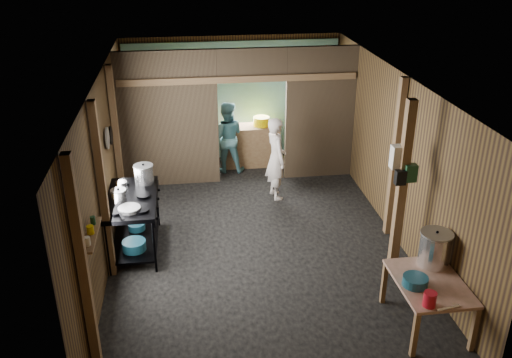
{
  "coord_description": "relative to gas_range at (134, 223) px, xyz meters",
  "views": [
    {
      "loc": [
        -1.02,
        -7.69,
        4.57
      ],
      "look_at": [
        0.0,
        -0.2,
        1.1
      ],
      "focal_mm": 38.45,
      "sensor_mm": 36.0,
      "label": 1
    }
  ],
  "objects": [
    {
      "name": "floor",
      "position": [
        1.88,
        0.15,
        -0.45
      ],
      "size": [
        4.5,
        7.0,
        0.0
      ],
      "primitive_type": "cube",
      "color": "black",
      "rests_on": "ground"
    },
    {
      "name": "ceiling",
      "position": [
        1.88,
        0.15,
        2.15
      ],
      "size": [
        4.5,
        7.0,
        0.0
      ],
      "primitive_type": "cube",
      "color": "#312D29",
      "rests_on": "ground"
    },
    {
      "name": "wall_back",
      "position": [
        1.88,
        3.65,
        0.85
      ],
      "size": [
        4.5,
        0.0,
        2.6
      ],
      "primitive_type": "cube",
      "color": "brown",
      "rests_on": "ground"
    },
    {
      "name": "wall_front",
      "position": [
        1.88,
        -3.35,
        0.85
      ],
      "size": [
        4.5,
        0.0,
        2.6
      ],
      "primitive_type": "cube",
      "color": "brown",
      "rests_on": "ground"
    },
    {
      "name": "wall_left",
      "position": [
        -0.37,
        0.15,
        0.85
      ],
      "size": [
        0.0,
        7.0,
        2.6
      ],
      "primitive_type": "cube",
      "color": "brown",
      "rests_on": "ground"
    },
    {
      "name": "wall_right",
      "position": [
        4.13,
        0.15,
        0.85
      ],
      "size": [
        0.0,
        7.0,
        2.6
      ],
      "primitive_type": "cube",
      "color": "brown",
      "rests_on": "ground"
    },
    {
      "name": "partition_left",
      "position": [
        0.55,
        2.35,
        0.85
      ],
      "size": [
        1.85,
        0.1,
        2.6
      ],
      "primitive_type": "cube",
      "color": "brown",
      "rests_on": "floor"
    },
    {
      "name": "partition_right",
      "position": [
        3.46,
        2.35,
        0.85
      ],
      "size": [
        1.35,
        0.1,
        2.6
      ],
      "primitive_type": "cube",
      "color": "brown",
      "rests_on": "floor"
    },
    {
      "name": "partition_header",
      "position": [
        2.13,
        2.35,
        1.85
      ],
      "size": [
        1.3,
        0.1,
        0.6
      ],
      "primitive_type": "cube",
      "color": "brown",
      "rests_on": "wall_back"
    },
    {
      "name": "turquoise_panel",
      "position": [
        1.88,
        3.59,
        0.8
      ],
      "size": [
        4.4,
        0.06,
        2.5
      ],
      "primitive_type": "cube",
      "color": "#72BAB7",
      "rests_on": "wall_back"
    },
    {
      "name": "back_counter",
      "position": [
        2.18,
        3.1,
        -0.02
      ],
      "size": [
        1.2,
        0.5,
        0.85
      ],
      "primitive_type": "cube",
      "color": "olive",
      "rests_on": "floor"
    },
    {
      "name": "wall_clock",
      "position": [
        2.13,
        3.55,
        1.45
      ],
      "size": [
        0.2,
        0.03,
        0.2
      ],
      "primitive_type": "cylinder",
      "rotation": [
        1.57,
        0.0,
        0.0
      ],
      "color": "white",
      "rests_on": "wall_back"
    },
    {
      "name": "post_left_a",
      "position": [
        -0.3,
        -2.45,
        0.85
      ],
      "size": [
        0.1,
        0.12,
        2.6
      ],
      "primitive_type": "cube",
      "color": "olive",
      "rests_on": "floor"
    },
    {
      "name": "post_left_b",
      "position": [
        -0.3,
        -0.65,
        0.85
      ],
      "size": [
        0.1,
        0.12,
        2.6
      ],
      "primitive_type": "cube",
      "color": "olive",
      "rests_on": "floor"
    },
    {
      "name": "post_left_c",
      "position": [
        -0.3,
        1.35,
        0.85
      ],
      "size": [
        0.1,
        0.12,
        2.6
      ],
      "primitive_type": "cube",
      "color": "olive",
      "rests_on": "floor"
    },
    {
      "name": "post_right",
      "position": [
        4.06,
        -0.05,
        0.85
      ],
      "size": [
        0.1,
        0.12,
        2.6
      ],
      "primitive_type": "cube",
      "color": "olive",
      "rests_on": "floor"
    },
    {
      "name": "post_free",
      "position": [
        3.73,
        -1.15,
        0.85
      ],
      "size": [
        0.12,
        0.12,
        2.6
      ],
      "primitive_type": "cube",
      "color": "olive",
      "rests_on": "floor"
    },
    {
      "name": "cross_beam",
      "position": [
        1.88,
        2.3,
        1.6
      ],
      "size": [
        4.4,
        0.12,
        0.12
      ],
      "primitive_type": "cube",
      "color": "olive",
      "rests_on": "wall_left"
    },
    {
      "name": "pan_lid_big",
      "position": [
        -0.33,
        0.55,
        1.2
      ],
      "size": [
        0.03,
        0.34,
        0.34
      ],
      "primitive_type": "cylinder",
      "rotation": [
        0.0,
        1.57,
        0.0
      ],
      "color": "#949494",
      "rests_on": "wall_left"
    },
    {
      "name": "pan_lid_small",
      "position": [
        -0.33,
        0.95,
        1.1
      ],
      "size": [
        0.03,
        0.3,
        0.3
      ],
      "primitive_type": "cylinder",
      "rotation": [
        0.0,
        1.57,
        0.0
      ],
      "color": "black",
      "rests_on": "wall_left"
    },
    {
      "name": "wall_shelf",
      "position": [
        -0.27,
        -1.95,
        0.95
      ],
      "size": [
        0.14,
        0.8,
        0.03
      ],
      "primitive_type": "cube",
      "color": "olive",
      "rests_on": "wall_left"
    },
    {
      "name": "jar_white",
      "position": [
        -0.27,
        -2.2,
        1.02
      ],
      "size": [
        0.07,
        0.07,
        0.1
      ],
      "primitive_type": "cylinder",
      "color": "white",
      "rests_on": "wall_shelf"
    },
    {
      "name": "jar_yellow",
      "position": [
        -0.27,
        -1.95,
        1.02
      ],
      "size": [
        0.08,
        0.08,
        0.1
      ],
      "primitive_type": "cylinder",
      "color": "#D8B500",
      "rests_on": "wall_shelf"
    },
    {
      "name": "jar_green",
      "position": [
        -0.27,
        -1.73,
        1.02
      ],
      "size": [
        0.06,
        0.06,
        0.1
      ],
      "primitive_type": "cylinder",
      "color": "#1A4527",
      "rests_on": "wall_shelf"
    },
    {
      "name": "bag_white",
      "position": [
        3.68,
        -1.07,
        1.33
      ],
      "size": [
        0.22,
        0.15,
        0.32
      ],
      "primitive_type": "cube",
      "color": "white",
      "rests_on": "post_free"
    },
    {
      "name": "bag_green",
      "position": [
        3.8,
        -1.21,
        1.15
      ],
      "size": [
        0.16,
        0.12,
        0.24
      ],
      "primitive_type": "cube",
      "color": "#1A4527",
      "rests_on": "post_free"
    },
    {
      "name": "bag_black",
      "position": [
        3.66,
        -1.23,
        1.1
      ],
      "size": [
        0.14,
        0.1,
        0.2
      ],
      "primitive_type": "cube",
      "color": "black",
      "rests_on": "post_free"
    },
    {
      "name": "gas_range",
      "position": [
        0.0,
        0.0,
        0.0
      ],
      "size": [
        0.78,
        1.51,
        0.89
      ],
      "primitive_type": null,
      "color": "black",
      "rests_on": "floor"
    },
    {
      "name": "prep_table",
      "position": [
        3.71,
        -2.33,
        -0.12
      ],
      "size": [
        0.81,
        1.11,
        0.65
      ],
      "primitive_type": null,
      "color": "tan",
      "rests_on": "floor"
    },
    {
      "name": "stove_pot_large",
      "position": [
        0.17,
        0.51,
        0.59
      ],
      "size": [
        0.37,
        0.37,
        0.32
      ],
      "primitive_type": null,
      "rotation": [
        0.0,
        0.0,
        0.2
      ],
      "color": "silver",
      "rests_on": "gas_range"
    },
    {
      "name": "stove_pot_med",
      "position": [
        -0.17,
        -0.1,
        0.53
      ],
      "size": [
        0.25,
        0.25,
        0.2
      ],
      "primitive_type": null,
      "rotation": [
        0.0,
        0.0,
        -0.09
      ],
      "color": "silver",
      "rests_on": "gas_range"
    },
    {
      "name": "stove_saucepan",
      "position": [
        -0.17,
        0.35,
        0.5
      ],
      "size": [
        0.22,
        0.22,
        0.11
      ],
      "primitive_type": "cylinder",
      "rotation": [
        0.0,
        0.0,
        0.29
      ],
      "color": "silver",
      "rests_on": "gas_range"
    },
    {
      "name": "frying_pan",
      "position": [
        0.0,
        -0.43,
        0.47
      ],
      "size": [
        0.49,
        0.62,
        0.07
      ],
      "primitive_type": null,
      "rotation": [
        0.0,
        0.0,
        0.35
      ],
      "color": "#949494",
      "rests_on": "gas_range"
    },
    {
      "name": "blue_tub_front",
      "position": [
        0.0,
        -0.32,
        -0.2
      ],
      "size": [
        0.35,
        0.35,
        0.15
      ],
      "primitive_type": "cylinder",
      "color": "navy",
      "rests_on": "gas_range"
    },
    {
      "name": "blue_tub_back",
      "position": [
        0.0,
        0.29,
        -0.22
      ],
      "size": [
        0.27,
        0.27,
        0.11
      ],
      "primitive_type": "cylinder",
      "color": "navy",
      "rests_on": "gas_range"
    },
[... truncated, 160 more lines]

